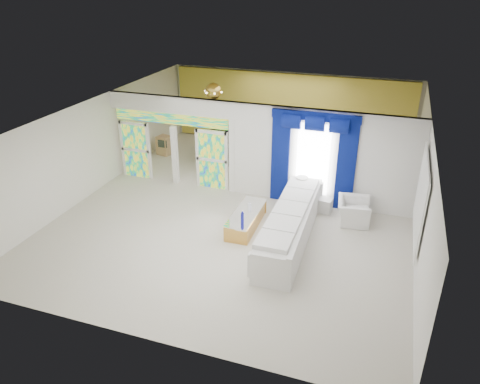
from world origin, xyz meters
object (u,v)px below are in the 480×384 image
at_px(white_sofa, 290,226).
at_px(coffee_table, 246,219).
at_px(console_table, 310,202).
at_px(grand_piano, 227,145).
at_px(armchair, 353,211).

distance_m(white_sofa, coffee_table, 1.40).
height_order(console_table, grand_piano, grand_piano).
xyz_separation_m(coffee_table, console_table, (1.52, 1.66, -0.00)).
relative_size(white_sofa, console_table, 3.46).
distance_m(coffee_table, armchair, 3.12).
bearing_deg(grand_piano, coffee_table, -65.73).
bearing_deg(white_sofa, console_table, 83.49).
xyz_separation_m(coffee_table, armchair, (2.84, 1.28, 0.12)).
bearing_deg(grand_piano, armchair, -36.66).
bearing_deg(console_table, white_sofa, -95.06).
bearing_deg(grand_piano, console_table, -41.61).
xyz_separation_m(console_table, grand_piano, (-3.93, 3.29, 0.28)).
xyz_separation_m(white_sofa, console_table, (0.17, 1.96, -0.21)).
relative_size(white_sofa, coffee_table, 2.28).
distance_m(console_table, armchair, 1.38).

